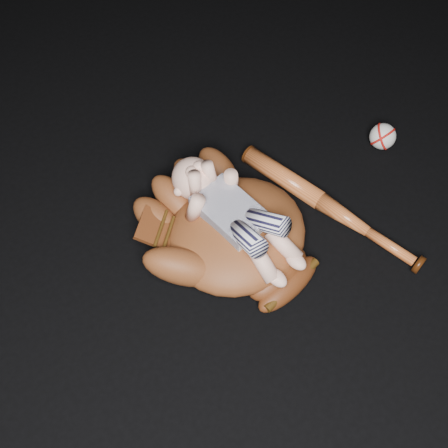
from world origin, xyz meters
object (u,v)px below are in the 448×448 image
Objects in this scene: baseball_bat at (330,207)px; baseball_glove at (237,230)px; baseball at (383,136)px; newborn_baby at (240,217)px.

baseball_glove is at bearing 166.48° from baseball_bat.
baseball_bat is 0.26m from baseball.
baseball_bat is 7.41× the size of baseball.
baseball_glove is 6.74× the size of baseball.
baseball_glove is 1.26× the size of newborn_baby.
baseball_glove is 0.91× the size of baseball_bat.
newborn_baby is 0.48m from baseball.
newborn_baby is 5.35× the size of baseball.
newborn_baby is 0.72× the size of baseball_bat.
baseball_bat is at bearing -162.35° from baseball.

